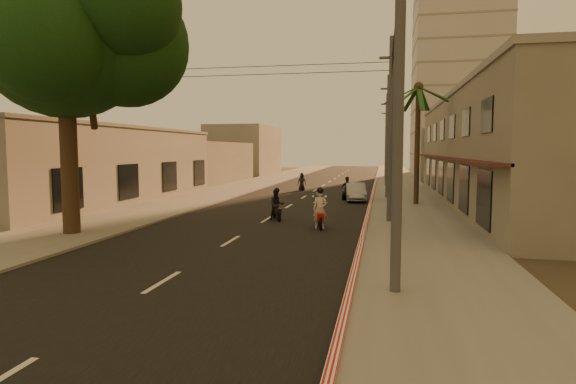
% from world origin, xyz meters
% --- Properties ---
extents(ground, '(160.00, 160.00, 0.00)m').
position_xyz_m(ground, '(0.00, 0.00, 0.00)').
color(ground, '#383023').
rests_on(ground, ground).
extents(road, '(10.00, 140.00, 0.02)m').
position_xyz_m(road, '(0.00, 20.00, 0.01)').
color(road, black).
rests_on(road, ground).
extents(sidewalk_right, '(5.00, 140.00, 0.12)m').
position_xyz_m(sidewalk_right, '(7.50, 20.00, 0.06)').
color(sidewalk_right, slate).
rests_on(sidewalk_right, ground).
extents(sidewalk_left, '(5.00, 140.00, 0.12)m').
position_xyz_m(sidewalk_left, '(-7.50, 20.00, 0.06)').
color(sidewalk_left, slate).
rests_on(sidewalk_left, ground).
extents(curb_stripe, '(0.20, 60.00, 0.20)m').
position_xyz_m(curb_stripe, '(5.10, 15.00, 0.10)').
color(curb_stripe, red).
rests_on(curb_stripe, ground).
extents(shophouse_row, '(8.80, 34.20, 7.30)m').
position_xyz_m(shophouse_row, '(13.95, 18.00, 3.65)').
color(shophouse_row, gray).
rests_on(shophouse_row, ground).
extents(left_building, '(8.20, 24.20, 5.20)m').
position_xyz_m(left_building, '(-13.98, 14.00, 2.60)').
color(left_building, gray).
rests_on(left_building, ground).
extents(distant_tower, '(12.10, 12.10, 28.00)m').
position_xyz_m(distant_tower, '(16.00, 56.00, 14.00)').
color(distant_tower, '#B7B5B2').
rests_on(distant_tower, ground).
extents(broadleaf_tree, '(9.60, 8.70, 12.10)m').
position_xyz_m(broadleaf_tree, '(-6.61, 2.14, 8.48)').
color(broadleaf_tree, black).
rests_on(broadleaf_tree, ground).
extents(palm_tree, '(5.00, 5.00, 8.20)m').
position_xyz_m(palm_tree, '(8.00, 16.00, 7.15)').
color(palm_tree, black).
rests_on(palm_tree, ground).
extents(utility_poles, '(1.20, 48.26, 9.00)m').
position_xyz_m(utility_poles, '(6.20, 20.00, 6.54)').
color(utility_poles, '#38383A').
rests_on(utility_poles, ground).
extents(filler_right, '(8.00, 14.00, 6.00)m').
position_xyz_m(filler_right, '(14.00, 45.00, 3.00)').
color(filler_right, gray).
rests_on(filler_right, ground).
extents(filler_left_near, '(8.00, 14.00, 4.40)m').
position_xyz_m(filler_left_near, '(-14.00, 34.00, 2.20)').
color(filler_left_near, gray).
rests_on(filler_left_near, ground).
extents(filler_left_far, '(8.00, 14.00, 7.00)m').
position_xyz_m(filler_left_far, '(-14.00, 52.00, 3.50)').
color(filler_left_far, gray).
rests_on(filler_left_far, ground).
extents(scooter_red, '(0.88, 1.93, 1.91)m').
position_xyz_m(scooter_red, '(3.06, 5.82, 0.84)').
color(scooter_red, black).
rests_on(scooter_red, ground).
extents(scooter_mid_a, '(1.23, 1.61, 1.69)m').
position_xyz_m(scooter_mid_a, '(0.56, 7.90, 0.78)').
color(scooter_mid_a, black).
rests_on(scooter_mid_a, ground).
extents(scooter_mid_b, '(1.18, 1.64, 1.68)m').
position_xyz_m(scooter_mid_b, '(3.34, 18.88, 0.77)').
color(scooter_mid_b, black).
rests_on(scooter_mid_b, ground).
extents(scooter_far_a, '(0.96, 1.62, 1.61)m').
position_xyz_m(scooter_far_a, '(-1.10, 25.63, 0.73)').
color(scooter_far_a, black).
rests_on(scooter_far_a, ground).
extents(parked_car, '(2.14, 4.10, 1.26)m').
position_xyz_m(parked_car, '(4.01, 18.07, 0.63)').
color(parked_car, '#9DA0A5').
rests_on(parked_car, ground).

